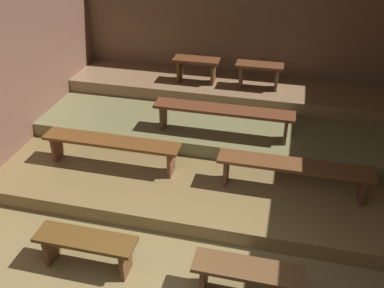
{
  "coord_description": "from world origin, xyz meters",
  "views": [
    {
      "loc": [
        1.08,
        -2.55,
        3.87
      ],
      "look_at": [
        -0.19,
        2.68,
        0.55
      ],
      "focal_mm": 39.46,
      "sensor_mm": 36.0,
      "label": 1
    }
  ],
  "objects": [
    {
      "name": "bench_lower_left",
      "position": [
        -1.32,
        2.3,
        0.6
      ],
      "size": [
        2.06,
        0.34,
        0.45
      ],
      "color": "brown",
      "rests_on": "platform_lower"
    },
    {
      "name": "bench_middle_center",
      "position": [
        0.18,
        3.24,
        0.84
      ],
      "size": [
        2.2,
        0.34,
        0.45
      ],
      "color": "brown",
      "rests_on": "platform_middle"
    },
    {
      "name": "bench_floor_right",
      "position": [
        0.93,
        0.58,
        0.34
      ],
      "size": [
        1.18,
        0.34,
        0.45
      ],
      "color": "brown",
      "rests_on": "ground"
    },
    {
      "name": "ground",
      "position": [
        0.0,
        2.67,
        -0.04
      ],
      "size": [
        6.72,
        6.14,
        0.08
      ],
      "primitive_type": "cube",
      "color": "olive"
    },
    {
      "name": "bench_lower_right",
      "position": [
        1.32,
        2.3,
        0.6
      ],
      "size": [
        2.06,
        0.34,
        0.45
      ],
      "color": "brown",
      "rests_on": "platform_lower"
    },
    {
      "name": "bench_floor_left",
      "position": [
        -0.93,
        0.58,
        0.34
      ],
      "size": [
        1.18,
        0.34,
        0.45
      ],
      "color": "#553817",
      "rests_on": "ground"
    },
    {
      "name": "platform_lower",
      "position": [
        0.0,
        3.32,
        0.12
      ],
      "size": [
        5.92,
        4.04,
        0.23
      ],
      "primitive_type": "cube",
      "color": "brown",
      "rests_on": "ground"
    },
    {
      "name": "wall_back",
      "position": [
        0.0,
        5.37,
        1.35
      ],
      "size": [
        6.72,
        0.06,
        2.69
      ],
      "primitive_type": "cube",
      "color": "brown",
      "rests_on": "ground"
    },
    {
      "name": "bench_upper_right",
      "position": [
        0.58,
        4.67,
        1.02
      ],
      "size": [
        0.84,
        0.34,
        0.45
      ],
      "color": "brown",
      "rests_on": "platform_upper"
    },
    {
      "name": "platform_middle",
      "position": [
        0.0,
        4.08,
        0.35
      ],
      "size": [
        5.92,
        2.52,
        0.23
      ],
      "primitive_type": "cube",
      "color": "olive",
      "rests_on": "platform_lower"
    },
    {
      "name": "bench_upper_left",
      "position": [
        -0.58,
        4.67,
        1.02
      ],
      "size": [
        0.84,
        0.34,
        0.45
      ],
      "color": "#5C3019",
      "rests_on": "platform_upper"
    },
    {
      "name": "wall_left",
      "position": [
        -2.99,
        2.67,
        1.35
      ],
      "size": [
        0.06,
        6.14,
        2.69
      ],
      "primitive_type": "cube",
      "color": "brown",
      "rests_on": "ground"
    },
    {
      "name": "platform_upper",
      "position": [
        0.0,
        4.74,
        0.58
      ],
      "size": [
        5.92,
        1.19,
        0.23
      ],
      "primitive_type": "cube",
      "color": "#866747",
      "rests_on": "platform_middle"
    }
  ]
}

